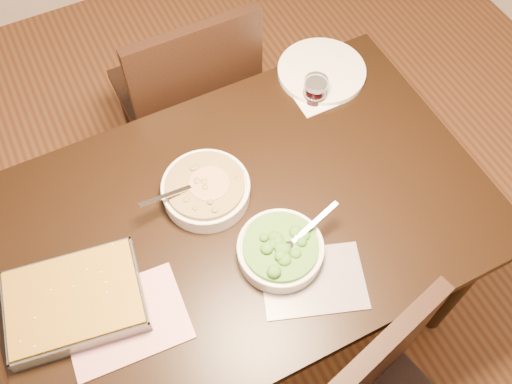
% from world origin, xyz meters
% --- Properties ---
extents(ground, '(4.00, 4.00, 0.00)m').
position_xyz_m(ground, '(0.00, 0.00, 0.00)').
color(ground, '#4F2716').
rests_on(ground, ground).
extents(table, '(1.40, 0.90, 0.75)m').
position_xyz_m(table, '(0.00, 0.00, 0.65)').
color(table, black).
rests_on(table, ground).
extents(magazine_a, '(0.31, 0.24, 0.01)m').
position_xyz_m(magazine_a, '(-0.40, -0.15, 0.75)').
color(magazine_a, '#B53350').
rests_on(magazine_a, table).
extents(magazine_b, '(0.32, 0.27, 0.00)m').
position_xyz_m(magazine_b, '(0.08, -0.26, 0.75)').
color(magazine_b, '#26262E').
rests_on(magazine_b, table).
extents(coaster, '(0.12, 0.12, 0.00)m').
position_xyz_m(coaster, '(0.39, 0.27, 0.75)').
color(coaster, white).
rests_on(coaster, table).
extents(stew_bowl, '(0.28, 0.25, 0.09)m').
position_xyz_m(stew_bowl, '(-0.06, 0.10, 0.78)').
color(stew_bowl, white).
rests_on(stew_bowl, table).
extents(broccoli_bowl, '(0.26, 0.23, 0.09)m').
position_xyz_m(broccoli_bowl, '(0.04, -0.16, 0.78)').
color(broccoli_bowl, white).
rests_on(broccoli_bowl, table).
extents(baking_dish, '(0.38, 0.30, 0.06)m').
position_xyz_m(baking_dish, '(-0.49, -0.05, 0.78)').
color(baking_dish, silver).
rests_on(baking_dish, table).
extents(wine_tumbler, '(0.07, 0.07, 0.09)m').
position_xyz_m(wine_tumbler, '(0.39, 0.27, 0.80)').
color(wine_tumbler, black).
rests_on(wine_tumbler, coaster).
extents(dinner_plate, '(0.29, 0.29, 0.02)m').
position_xyz_m(dinner_plate, '(0.47, 0.36, 0.76)').
color(dinner_plate, white).
rests_on(dinner_plate, table).
extents(chair_far, '(0.46, 0.46, 0.97)m').
position_xyz_m(chair_far, '(0.09, 0.64, 0.54)').
color(chair_far, black).
rests_on(chair_far, ground).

